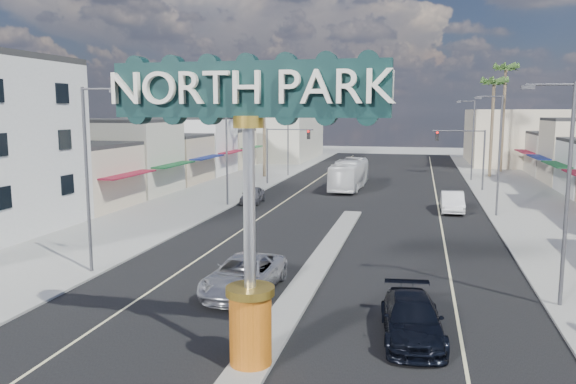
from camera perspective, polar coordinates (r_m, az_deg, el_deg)
The scene contains 25 objects.
ground at distance 44.71m, azimuth 6.77°, elevation -1.94°, with size 160.00×160.00×0.00m, color gray.
road at distance 44.70m, azimuth 6.77°, elevation -1.94°, with size 20.00×120.00×0.01m, color black.
median_island at distance 29.23m, azimuth 3.16°, elevation -7.26°, with size 1.30×30.00×0.16m, color gray.
sidewalk_left at distance 48.28m, azimuth -9.97°, elevation -1.18°, with size 8.00×120.00×0.12m, color gray.
sidewalk_right at distance 45.35m, azimuth 24.65°, elevation -2.43°, with size 8.00×120.00×0.12m, color gray.
storefront_row_left at distance 63.85m, azimuth -13.72°, elevation 3.67°, with size 12.00×42.00×6.00m, color beige.
backdrop_far_left at distance 92.79m, azimuth -3.62°, elevation 5.89°, with size 20.00×20.00×8.00m, color #B7B29E.
backdrop_far_right at distance 90.45m, azimuth 24.25°, elevation 5.11°, with size 20.00×20.00×8.00m, color beige.
gateway_sign at distance 16.57m, azimuth -4.00°, elevation 1.38°, with size 8.20×1.50×9.15m.
traffic_signal_left at distance 59.52m, azimuth -0.45°, elevation 4.81°, with size 5.09×0.45×6.00m.
traffic_signal_right at distance 57.99m, azimuth 17.53°, elevation 4.33°, with size 5.09×0.45×6.00m.
streetlight_l_near at distance 28.39m, azimuth -19.51°, elevation 2.07°, with size 2.03×0.22×9.00m.
streetlight_l_mid at distance 46.42m, azimuth -6.06°, elevation 4.75°, with size 2.03×0.22×9.00m.
streetlight_l_far at distance 67.55m, azimuth 0.14°, elevation 5.90°, with size 2.03×0.22×9.00m.
streetlight_r_near at distance 24.53m, azimuth 26.22°, elevation 0.78°, with size 2.03×0.22×9.00m.
streetlight_r_mid at distance 44.17m, azimuth 20.49°, elevation 4.09°, with size 2.03×0.22×9.00m.
streetlight_r_far at distance 66.02m, azimuth 18.15°, elevation 5.44°, with size 2.03×0.22×9.00m.
palm_left_far at distance 66.28m, azimuth -2.47°, elevation 11.41°, with size 2.60×2.60×13.10m.
palm_right_mid at distance 70.25m, azimuth 20.20°, elevation 10.01°, with size 2.60×2.60×12.10m.
palm_right_far at distance 76.53m, azimuth 21.24°, elevation 11.12°, with size 2.60×2.60×14.10m.
suv_left at distance 24.82m, azimuth -4.49°, elevation -8.41°, with size 2.62×5.69×1.58m, color silver.
suv_right at distance 20.50m, azimuth 12.48°, elevation -12.45°, with size 2.02×4.98×1.45m, color black.
car_parked_left at distance 48.29m, azimuth -3.61°, elevation -0.30°, with size 1.64×4.06×1.38m, color slate.
car_parked_right at distance 45.80m, azimuth 16.35°, elevation -0.97°, with size 1.68×4.83×1.59m, color white.
city_bus at distance 57.05m, azimuth 6.24°, elevation 1.79°, with size 2.49×10.63×2.96m, color white.
Camera 1 is at (4.89, -13.72, 7.93)m, focal length 35.00 mm.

